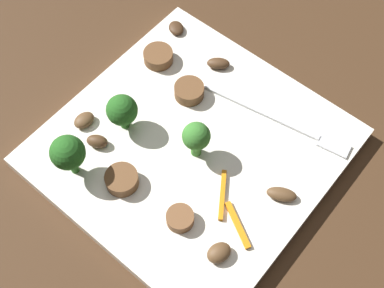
# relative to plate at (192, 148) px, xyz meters

# --- Properties ---
(ground_plane) EXTENTS (1.40, 1.40, 0.00)m
(ground_plane) POSITION_rel_plate_xyz_m (0.00, 0.00, -0.01)
(ground_plane) COLOR #422B19
(plate) EXTENTS (0.29, 0.29, 0.02)m
(plate) POSITION_rel_plate_xyz_m (0.00, 0.00, 0.00)
(plate) COLOR white
(plate) RESTS_ON ground_plane
(fork) EXTENTS (0.18, 0.04, 0.00)m
(fork) POSITION_rel_plate_xyz_m (0.07, 0.09, 0.01)
(fork) COLOR silver
(fork) RESTS_ON plate
(broccoli_floret_0) EXTENTS (0.03, 0.03, 0.05)m
(broccoli_floret_0) POSITION_rel_plate_xyz_m (0.01, -0.01, 0.04)
(broccoli_floret_0) COLOR #408630
(broccoli_floret_0) RESTS_ON plate
(broccoli_floret_1) EXTENTS (0.03, 0.03, 0.05)m
(broccoli_floret_1) POSITION_rel_plate_xyz_m (-0.07, -0.03, 0.04)
(broccoli_floret_1) COLOR #296420
(broccoli_floret_1) RESTS_ON plate
(broccoli_floret_2) EXTENTS (0.04, 0.04, 0.06)m
(broccoli_floret_2) POSITION_rel_plate_xyz_m (-0.08, -0.11, 0.05)
(broccoli_floret_2) COLOR #296420
(broccoli_floret_2) RESTS_ON plate
(sausage_slice_0) EXTENTS (0.04, 0.04, 0.02)m
(sausage_slice_0) POSITION_rel_plate_xyz_m (-0.03, -0.08, 0.02)
(sausage_slice_0) COLOR brown
(sausage_slice_0) RESTS_ON plate
(sausage_slice_1) EXTENTS (0.05, 0.05, 0.01)m
(sausage_slice_1) POSITION_rel_plate_xyz_m (-0.11, 0.06, 0.02)
(sausage_slice_1) COLOR brown
(sausage_slice_1) RESTS_ON plate
(sausage_slice_2) EXTENTS (0.03, 0.03, 0.01)m
(sausage_slice_2) POSITION_rel_plate_xyz_m (0.05, -0.08, 0.02)
(sausage_slice_2) COLOR brown
(sausage_slice_2) RESTS_ON plate
(sausage_slice_3) EXTENTS (0.04, 0.04, 0.02)m
(sausage_slice_3) POSITION_rel_plate_xyz_m (-0.04, 0.05, 0.02)
(sausage_slice_3) COLOR brown
(sausage_slice_3) RESTS_ON plate
(mushroom_0) EXTENTS (0.03, 0.03, 0.01)m
(mushroom_0) POSITION_rel_plate_xyz_m (-0.04, 0.10, 0.01)
(mushroom_0) COLOR #4C331E
(mushroom_0) RESTS_ON plate
(mushroom_1) EXTENTS (0.02, 0.03, 0.01)m
(mushroom_1) POSITION_rel_plate_xyz_m (-0.11, -0.06, 0.01)
(mushroom_1) COLOR brown
(mushroom_1) RESTS_ON plate
(mushroom_2) EXTENTS (0.03, 0.03, 0.01)m
(mushroom_2) POSITION_rel_plate_xyz_m (-0.12, 0.11, 0.01)
(mushroom_2) COLOR #422B19
(mushroom_2) RESTS_ON plate
(mushroom_3) EXTENTS (0.03, 0.02, 0.01)m
(mushroom_3) POSITION_rel_plate_xyz_m (-0.08, -0.07, 0.02)
(mushroom_3) COLOR #4C331E
(mushroom_3) RESTS_ON plate
(mushroom_4) EXTENTS (0.04, 0.03, 0.01)m
(mushroom_4) POSITION_rel_plate_xyz_m (0.11, 0.01, 0.01)
(mushroom_4) COLOR brown
(mushroom_4) RESTS_ON plate
(mushroom_5) EXTENTS (0.03, 0.03, 0.01)m
(mushroom_5) POSITION_rel_plate_xyz_m (0.10, -0.08, 0.02)
(mushroom_5) COLOR brown
(mushroom_5) RESTS_ON plate
(pepper_strip_0) EXTENTS (0.04, 0.05, 0.00)m
(pepper_strip_0) POSITION_rel_plate_xyz_m (0.06, -0.03, 0.01)
(pepper_strip_0) COLOR orange
(pepper_strip_0) RESTS_ON plate
(pepper_strip_1) EXTENTS (0.05, 0.03, 0.00)m
(pepper_strip_1) POSITION_rel_plate_xyz_m (0.10, -0.04, 0.01)
(pepper_strip_1) COLOR orange
(pepper_strip_1) RESTS_ON plate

